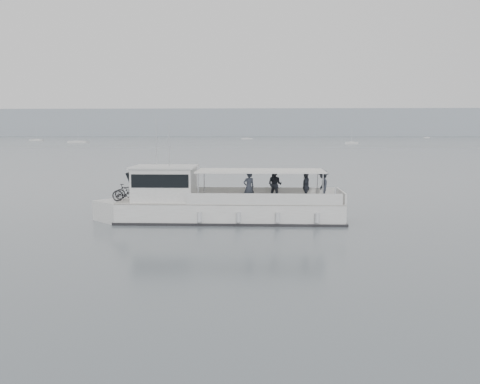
{
  "coord_description": "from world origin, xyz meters",
  "views": [
    {
      "loc": [
        5.1,
        -29.07,
        4.87
      ],
      "look_at": [
        3.8,
        -0.35,
        1.6
      ],
      "focal_mm": 40.0,
      "sensor_mm": 36.0,
      "label": 1
    }
  ],
  "objects": [
    {
      "name": "headland",
      "position": [
        0.0,
        560.0,
        14.0
      ],
      "size": [
        1400.0,
        90.0,
        28.0
      ],
      "primitive_type": "cube",
      "color": "#939EA8",
      "rests_on": "ground"
    },
    {
      "name": "moored_fleet",
      "position": [
        16.04,
        195.23,
        0.36
      ],
      "size": [
        299.88,
        347.19,
        10.15
      ],
      "color": "white",
      "rests_on": "ground"
    },
    {
      "name": "ground",
      "position": [
        0.0,
        0.0,
        0.0
      ],
      "size": [
        1400.0,
        1400.0,
        0.0
      ],
      "primitive_type": "plane",
      "color": "slate",
      "rests_on": "ground"
    },
    {
      "name": "tour_boat",
      "position": [
        2.1,
        -0.35,
        0.95
      ],
      "size": [
        13.76,
        3.57,
        5.76
      ],
      "rotation": [
        0.0,
        0.0,
        0.0
      ],
      "color": "white",
      "rests_on": "ground"
    }
  ]
}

